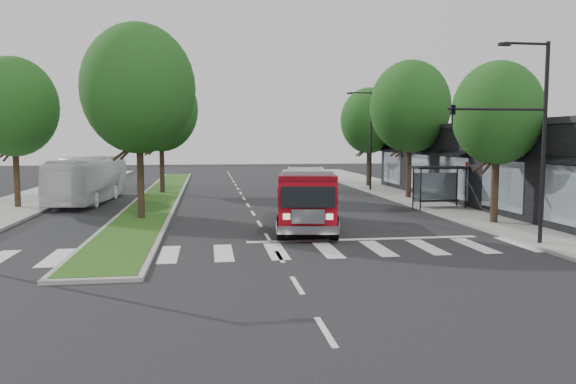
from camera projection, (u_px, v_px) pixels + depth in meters
name	position (u px, v px, depth m)	size (l,w,h in m)	color
ground	(268.00, 238.00, 24.27)	(140.00, 140.00, 0.00)	black
sidewalk_right	(445.00, 204.00, 35.89)	(5.00, 80.00, 0.15)	gray
median	(160.00, 196.00, 41.15)	(3.00, 50.00, 0.15)	gray
storefront_row	(512.00, 166.00, 36.29)	(8.00, 30.00, 5.00)	black
bus_shelter	(439.00, 176.00, 33.69)	(3.20, 1.60, 2.61)	black
tree_right_near	(497.00, 113.00, 27.35)	(4.40, 4.40, 8.05)	black
tree_right_mid	(410.00, 107.00, 39.08)	(5.60, 5.60, 9.72)	black
tree_right_far	(369.00, 121.00, 48.99)	(5.00, 5.00, 8.73)	black
tree_median_near	(138.00, 89.00, 28.69)	(5.80, 5.80, 10.16)	black
tree_median_far	(161.00, 109.00, 42.51)	(5.60, 5.60, 9.72)	black
tree_left_mid	(13.00, 107.00, 33.53)	(5.20, 5.20, 9.16)	black
streetlight_right_near	(523.00, 129.00, 21.74)	(4.08, 0.22, 8.00)	black
streetlight_right_far	(369.00, 136.00, 45.02)	(2.11, 0.20, 8.00)	black
fire_engine	(306.00, 199.00, 26.75)	(3.78, 8.67, 2.91)	#60050C
city_bus	(89.00, 180.00, 37.43)	(2.59, 11.07, 3.08)	white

